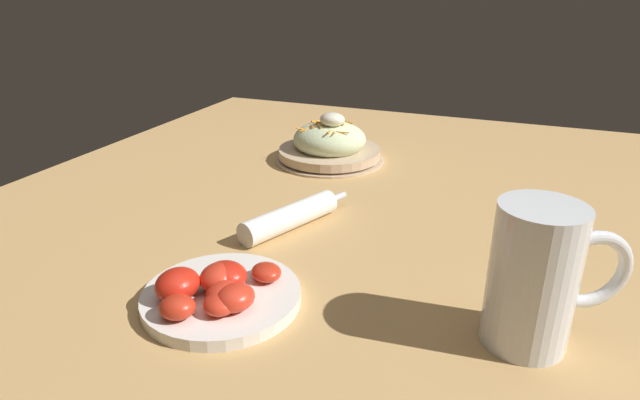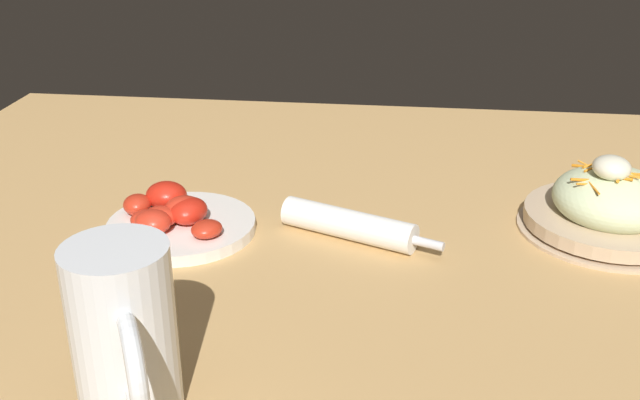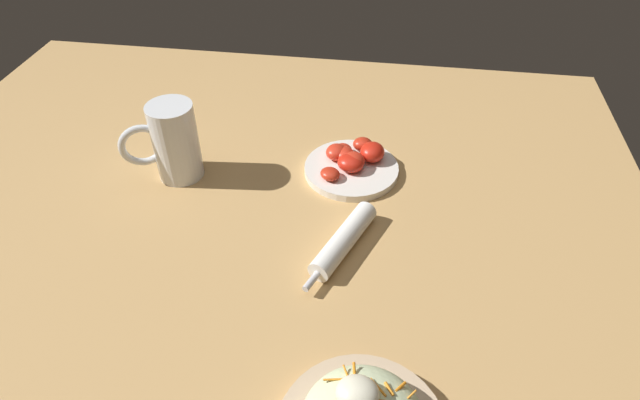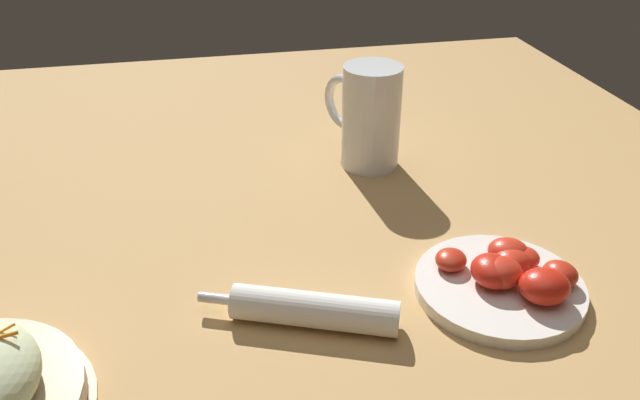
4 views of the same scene
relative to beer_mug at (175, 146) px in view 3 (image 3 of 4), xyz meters
The scene contains 4 objects.
ground_plane 0.26m from the beer_mug, 129.07° to the left, with size 1.43×1.43×0.00m, color tan.
beer_mug is the anchor object (origin of this frame).
napkin_roll 0.37m from the beer_mug, 155.61° to the left, with size 0.10×0.20×0.04m.
tomato_plate 0.33m from the beer_mug, 169.32° to the right, with size 0.18×0.18×0.05m.
Camera 3 is at (-0.23, 0.57, 0.63)m, focal length 30.27 mm.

